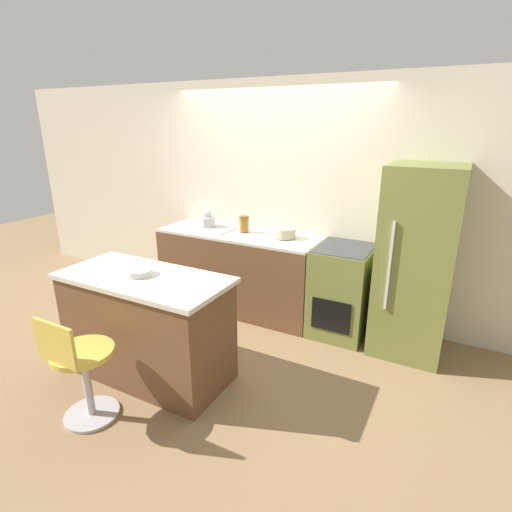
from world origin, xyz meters
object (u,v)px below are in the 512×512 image
(oven_range, at_px, (342,291))
(mixing_bowl, at_px, (284,233))
(stool_chair, at_px, (81,370))
(refrigerator, at_px, (416,263))
(kettle, at_px, (207,220))

(oven_range, distance_m, mixing_bowl, 0.87)
(oven_range, distance_m, stool_chair, 2.55)
(oven_range, bearing_deg, stool_chair, -120.25)
(refrigerator, bearing_deg, kettle, 178.55)
(refrigerator, xyz_separation_m, kettle, (-2.38, 0.06, 0.12))
(oven_range, height_order, stool_chair, oven_range)
(stool_chair, height_order, kettle, kettle)
(stool_chair, height_order, mixing_bowl, mixing_bowl)
(oven_range, height_order, mixing_bowl, mixing_bowl)
(oven_range, bearing_deg, kettle, 178.32)
(refrigerator, distance_m, kettle, 2.39)
(refrigerator, xyz_separation_m, stool_chair, (-1.97, -2.19, -0.48))
(refrigerator, bearing_deg, oven_range, 179.13)
(oven_range, height_order, kettle, kettle)
(oven_range, relative_size, mixing_bowl, 3.89)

